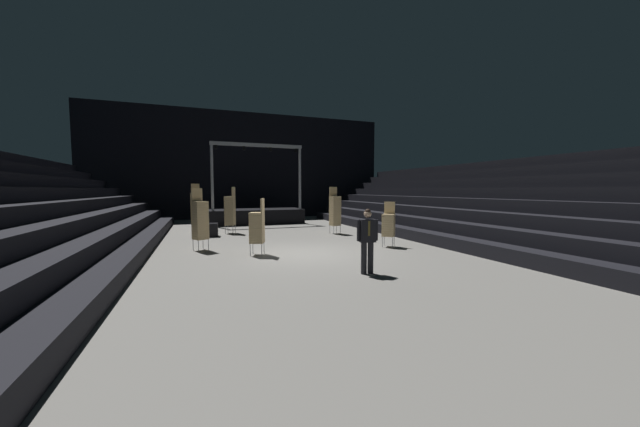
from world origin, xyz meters
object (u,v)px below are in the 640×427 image
object	(u,v)px
man_with_tie	(367,237)
chair_stack_front_right	(335,210)
equipment_road_case	(208,230)
chair_stack_front_left	(257,227)
chair_stack_rear_left	(200,220)
chair_stack_mid_left	(230,210)
chair_stack_mid_right	(196,208)
chair_stack_mid_centre	(389,224)
stage_riser	(256,215)

from	to	relation	value
man_with_tie	chair_stack_front_right	xyz separation A→B (m)	(2.24, 7.44, 0.20)
equipment_road_case	chair_stack_front_left	bearing A→B (deg)	-74.06
chair_stack_rear_left	chair_stack_mid_left	bearing A→B (deg)	-135.91
chair_stack_mid_right	equipment_road_case	bearing A→B (deg)	108.19
chair_stack_front_left	chair_stack_mid_right	xyz separation A→B (m)	(-1.97, 6.99, 0.29)
chair_stack_front_left	chair_stack_mid_centre	world-z (taller)	chair_stack_front_left
chair_stack_mid_centre	equipment_road_case	world-z (taller)	chair_stack_mid_centre
chair_stack_mid_centre	chair_stack_rear_left	world-z (taller)	chair_stack_rear_left
equipment_road_case	chair_stack_mid_right	bearing A→B (deg)	105.13
chair_stack_mid_centre	chair_stack_mid_right	bearing A→B (deg)	-3.88
stage_riser	equipment_road_case	distance (m)	6.18
chair_stack_mid_centre	chair_stack_front_right	bearing A→B (deg)	-41.70
chair_stack_mid_right	chair_stack_mid_centre	distance (m)	9.94
chair_stack_mid_left	chair_stack_mid_right	distance (m)	1.94
chair_stack_rear_left	chair_stack_mid_right	bearing A→B (deg)	-116.03
stage_riser	man_with_tie	size ratio (longest dim) A/B	3.47
man_with_tie	chair_stack_rear_left	xyz separation A→B (m)	(-4.02, 4.96, 0.16)
chair_stack_mid_right	equipment_road_case	distance (m)	2.19
chair_stack_front_left	chair_stack_mid_left	xyz separation A→B (m)	(-0.36, 5.92, 0.21)
chair_stack_mid_left	equipment_road_case	xyz separation A→B (m)	(-1.09, -0.85, -0.84)
stage_riser	chair_stack_mid_centre	distance (m)	11.08
stage_riser	chair_stack_mid_right	distance (m)	5.02
chair_stack_front_right	chair_stack_mid_left	bearing A→B (deg)	-29.11
chair_stack_front_left	equipment_road_case	bearing A→B (deg)	37.84
chair_stack_rear_left	stage_riser	bearing A→B (deg)	-138.92
man_with_tie	chair_stack_rear_left	size ratio (longest dim) A/B	0.76
chair_stack_mid_centre	man_with_tie	bearing A→B (deg)	92.78
man_with_tie	chair_stack_mid_right	world-z (taller)	chair_stack_mid_right
chair_stack_front_right	chair_stack_mid_right	size ratio (longest dim) A/B	0.93
chair_stack_front_right	chair_stack_mid_centre	xyz separation A→B (m)	(0.46, -4.14, -0.29)
stage_riser	chair_stack_mid_right	bearing A→B (deg)	-136.22
chair_stack_mid_right	chair_stack_rear_left	world-z (taller)	chair_stack_mid_right
man_with_tie	chair_stack_mid_centre	xyz separation A→B (m)	(2.70, 3.30, -0.09)
chair_stack_front_right	chair_stack_mid_left	xyz separation A→B (m)	(-4.84, 1.92, 0.00)
chair_stack_mid_centre	equipment_road_case	distance (m)	8.26
chair_stack_mid_right	chair_stack_rear_left	distance (m)	5.48
man_with_tie	chair_stack_front_left	xyz separation A→B (m)	(-2.24, 3.44, -0.01)
man_with_tie	chair_stack_mid_left	bearing A→B (deg)	-66.05
man_with_tie	equipment_road_case	size ratio (longest dim) A/B	1.87
man_with_tie	chair_stack_mid_right	size ratio (longest dim) A/B	0.68
man_with_tie	chair_stack_front_right	world-z (taller)	chair_stack_front_right
stage_riser	man_with_tie	bearing A→B (deg)	-87.44
stage_riser	chair_stack_mid_left	distance (m)	4.96
man_with_tie	chair_stack_mid_left	world-z (taller)	chair_stack_mid_left
chair_stack_mid_left	stage_riser	bearing A→B (deg)	0.07
stage_riser	chair_stack_mid_centre	bearing A→B (deg)	-72.57
chair_stack_mid_left	chair_stack_mid_right	size ratio (longest dim) A/B	0.93
chair_stack_mid_left	chair_stack_mid_centre	distance (m)	8.05
man_with_tie	equipment_road_case	distance (m)	9.30
stage_riser	chair_stack_rear_left	xyz separation A→B (m)	(-3.39, -8.91, 0.55)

